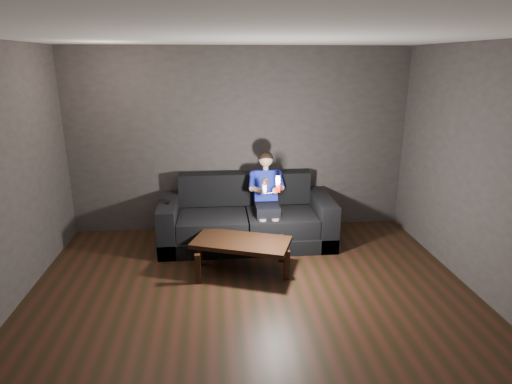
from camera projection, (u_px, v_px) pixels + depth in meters
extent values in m
plane|color=black|center=(256.00, 317.00, 4.34)|extent=(5.00, 5.00, 0.00)
cube|color=#373130|center=(240.00, 141.00, 6.32)|extent=(5.00, 0.04, 2.70)
cube|color=#373130|center=(511.00, 183.00, 4.16)|extent=(0.04, 5.00, 2.70)
cube|color=silver|center=(255.00, 35.00, 3.54)|extent=(5.00, 5.00, 0.02)
cube|color=black|center=(247.00, 236.00, 6.09)|extent=(2.40, 1.03, 0.21)
cube|color=black|center=(213.00, 225.00, 5.88)|extent=(0.94, 0.73, 0.25)
cube|color=black|center=(282.00, 222.00, 5.96)|extent=(0.94, 0.73, 0.25)
cube|color=black|center=(245.00, 188.00, 6.29)|extent=(1.92, 0.24, 0.47)
cube|color=black|center=(169.00, 224.00, 5.93)|extent=(0.24, 1.03, 0.65)
cube|color=black|center=(322.00, 218.00, 6.12)|extent=(0.24, 1.03, 0.65)
cube|color=black|center=(267.00, 210.00, 5.86)|extent=(0.32, 0.41, 0.15)
cube|color=navy|center=(266.00, 185.00, 5.98)|extent=(0.32, 0.23, 0.45)
cube|color=#FC9F00|center=(266.00, 183.00, 5.88)|extent=(0.10, 0.10, 0.11)
cube|color=red|center=(266.00, 183.00, 5.87)|extent=(0.06, 0.06, 0.07)
cylinder|color=tan|center=(266.00, 168.00, 5.91)|extent=(0.07, 0.07, 0.06)
sphere|color=tan|center=(266.00, 159.00, 5.87)|extent=(0.19, 0.19, 0.19)
ellipsoid|color=black|center=(266.00, 158.00, 5.88)|extent=(0.20, 0.20, 0.17)
cylinder|color=navy|center=(252.00, 181.00, 5.87)|extent=(0.09, 0.24, 0.21)
cylinder|color=navy|center=(280.00, 181.00, 5.91)|extent=(0.09, 0.24, 0.21)
cylinder|color=tan|center=(257.00, 188.00, 5.73)|extent=(0.15, 0.25, 0.11)
cylinder|color=tan|center=(279.00, 188.00, 5.76)|extent=(0.15, 0.25, 0.11)
sphere|color=tan|center=(263.00, 191.00, 5.64)|extent=(0.09, 0.09, 0.09)
sphere|color=tan|center=(275.00, 191.00, 5.66)|extent=(0.09, 0.09, 0.09)
cylinder|color=tan|center=(263.00, 232.00, 5.72)|extent=(0.10, 0.10, 0.36)
cylinder|color=tan|center=(275.00, 231.00, 5.74)|extent=(0.10, 0.10, 0.36)
cube|color=#D20B00|center=(278.00, 184.00, 5.39)|extent=(0.06, 0.09, 0.22)
cube|color=maroon|center=(278.00, 180.00, 5.35)|extent=(0.04, 0.01, 0.03)
cylinder|color=white|center=(278.00, 185.00, 5.37)|extent=(0.02, 0.01, 0.02)
ellipsoid|color=white|center=(264.00, 188.00, 5.40)|extent=(0.08, 0.10, 0.15)
cylinder|color=black|center=(265.00, 184.00, 5.35)|extent=(0.03, 0.01, 0.03)
cube|color=black|center=(168.00, 201.00, 5.78)|extent=(0.05, 0.17, 0.03)
cube|color=black|center=(168.00, 199.00, 5.82)|extent=(0.02, 0.02, 0.00)
cube|color=black|center=(241.00, 242.00, 5.16)|extent=(1.27, 0.93, 0.05)
cube|color=black|center=(198.00, 269.00, 4.95)|extent=(0.06, 0.06, 0.37)
cube|color=black|center=(287.00, 265.00, 5.04)|extent=(0.06, 0.06, 0.37)
cube|color=black|center=(199.00, 252.00, 5.40)|extent=(0.06, 0.06, 0.37)
cube|color=black|center=(281.00, 248.00, 5.49)|extent=(0.06, 0.06, 0.37)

